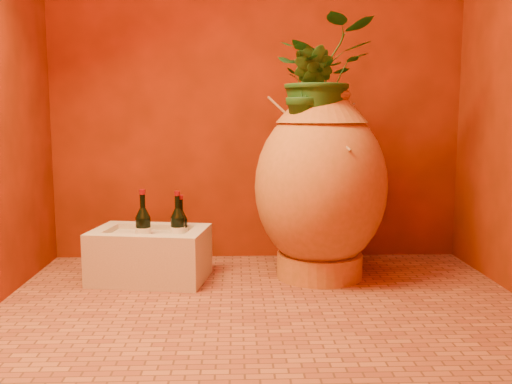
{
  "coord_description": "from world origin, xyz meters",
  "views": [
    {
      "loc": [
        -0.13,
        -2.51,
        0.89
      ],
      "look_at": [
        -0.03,
        0.35,
        0.5
      ],
      "focal_mm": 40.0,
      "sensor_mm": 36.0,
      "label": 1
    }
  ],
  "objects_px": {
    "stone_basin": "(150,256)",
    "wine_bottle_a": "(143,230)",
    "amphora": "(321,186)",
    "wine_bottle_c": "(178,229)",
    "wine_bottle_b": "(181,230)",
    "wall_tap": "(304,113)"
  },
  "relations": [
    {
      "from": "wall_tap",
      "to": "wine_bottle_a",
      "type": "bearing_deg",
      "value": -154.52
    },
    {
      "from": "wine_bottle_a",
      "to": "wine_bottle_b",
      "type": "distance_m",
      "value": 0.21
    },
    {
      "from": "amphora",
      "to": "stone_basin",
      "type": "bearing_deg",
      "value": -178.42
    },
    {
      "from": "wine_bottle_b",
      "to": "wine_bottle_a",
      "type": "bearing_deg",
      "value": -156.26
    },
    {
      "from": "stone_basin",
      "to": "wine_bottle_a",
      "type": "relative_size",
      "value": 1.91
    },
    {
      "from": "amphora",
      "to": "wall_tap",
      "type": "bearing_deg",
      "value": 96.51
    },
    {
      "from": "wine_bottle_b",
      "to": "wine_bottle_c",
      "type": "bearing_deg",
      "value": -108.33
    },
    {
      "from": "stone_basin",
      "to": "wine_bottle_b",
      "type": "height_order",
      "value": "wine_bottle_b"
    },
    {
      "from": "stone_basin",
      "to": "wine_bottle_a",
      "type": "distance_m",
      "value": 0.15
    },
    {
      "from": "wall_tap",
      "to": "amphora",
      "type": "bearing_deg",
      "value": -83.49
    },
    {
      "from": "wine_bottle_a",
      "to": "wine_bottle_c",
      "type": "height_order",
      "value": "wine_bottle_a"
    },
    {
      "from": "amphora",
      "to": "wine_bottle_a",
      "type": "bearing_deg",
      "value": -177.81
    },
    {
      "from": "wine_bottle_c",
      "to": "stone_basin",
      "type": "bearing_deg",
      "value": -167.61
    },
    {
      "from": "wine_bottle_a",
      "to": "wine_bottle_c",
      "type": "xyz_separation_m",
      "value": [
        0.18,
        0.04,
        -0.01
      ]
    },
    {
      "from": "stone_basin",
      "to": "wine_bottle_a",
      "type": "height_order",
      "value": "wine_bottle_a"
    },
    {
      "from": "stone_basin",
      "to": "wine_bottle_b",
      "type": "distance_m",
      "value": 0.22
    },
    {
      "from": "stone_basin",
      "to": "amphora",
      "type": "bearing_deg",
      "value": 1.58
    },
    {
      "from": "amphora",
      "to": "wall_tap",
      "type": "relative_size",
      "value": 6.28
    },
    {
      "from": "amphora",
      "to": "wine_bottle_c",
      "type": "bearing_deg",
      "value": 179.48
    },
    {
      "from": "amphora",
      "to": "wine_bottle_a",
      "type": "relative_size",
      "value": 2.98
    },
    {
      "from": "wine_bottle_b",
      "to": "wine_bottle_c",
      "type": "distance_m",
      "value": 0.04
    },
    {
      "from": "wine_bottle_b",
      "to": "wall_tap",
      "type": "distance_m",
      "value": 1.02
    }
  ]
}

